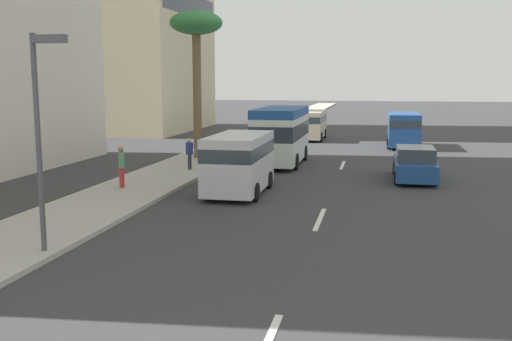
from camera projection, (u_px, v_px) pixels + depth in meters
The scene contains 13 objects.
ground_plane at pixel (347, 154), 36.77m from camera, with size 198.00×198.00×0.00m, color #38383A.
sidewalk_right at pixel (223, 150), 38.38m from camera, with size 162.00×3.62×0.15m, color #B2ADA3.
lane_stripe_mid at pixel (320, 219), 19.46m from camera, with size 3.20×0.16×0.01m, color silver.
lane_stripe_far at pixel (343, 165), 31.88m from camera, with size 3.20×0.16×0.01m, color silver.
van_lead at pixel (311, 123), 45.63m from camera, with size 5.40×2.13×2.23m.
minibus_second at pixel (281, 133), 32.07m from camera, with size 6.57×2.42×3.10m.
van_third at pixel (239, 160), 23.69m from camera, with size 4.74×2.16×2.41m.
van_fourth at pixel (404, 128), 40.37m from camera, with size 5.12×2.18×2.35m.
car_fifth at pixel (415, 164), 26.99m from camera, with size 4.51×1.87×1.56m.
pedestrian_near_lamp at pixel (190, 153), 29.26m from camera, with size 0.35×0.39×1.57m.
pedestrian_by_tree at pixel (121, 165), 24.23m from camera, with size 0.39×0.35×1.72m.
palm_tree at pixel (196, 32), 32.90m from camera, with size 2.98×2.98×8.31m.
street_lamp at pixel (41, 115), 14.80m from camera, with size 0.24×0.97×5.59m.
Camera 1 is at (-5.41, -1.76, 4.56)m, focal length 41.05 mm.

